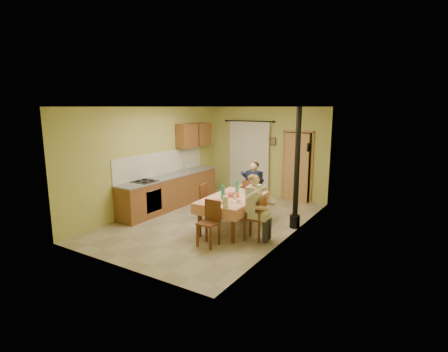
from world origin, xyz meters
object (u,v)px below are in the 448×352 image
Objects in this scene: chair_left at (209,209)px; chair_right at (255,227)px; chair_far at (252,205)px; man_far at (253,183)px; chair_near at (209,232)px; dining_table at (232,213)px; man_right at (255,200)px; stove_flue at (296,185)px.

chair_right is at bearing 63.26° from chair_left.
chair_far is 0.59m from man_far.
chair_near is (0.15, -2.24, -0.00)m from chair_far.
chair_right is 1.64m from chair_left.
chair_left reaches higher than dining_table.
man_far is (-0.15, 2.25, 0.59)m from chair_near.
man_right is (1.54, -0.53, 0.59)m from chair_left.
chair_far is at bearing 133.76° from chair_left.
chair_left is (-0.73, -0.92, -0.00)m from chair_far.
dining_table is 1.13m from chair_far.
dining_table is at bearing -144.93° from stove_flue.
man_far is 1.67m from man_right.
chair_right is 0.67× the size of man_right.
chair_far is 1.18m from chair_left.
chair_right is 1.00× the size of chair_left.
man_far is at bearing 89.37° from dining_table.
dining_table is 0.83m from chair_right.
man_right is at bearing -129.55° from chair_near.
chair_right is at bearing -46.55° from man_far.
stove_flue reaches higher than man_far.
dining_table is 1.12m from chair_near.
man_far is at bearing 134.02° from chair_left.
dining_table is 0.82m from chair_left.
chair_far is 0.68× the size of man_far.
man_far is (-0.05, 1.14, 0.50)m from dining_table.
stove_flue is at bearing 31.68° from dining_table.
stove_flue reaches higher than dining_table.
stove_flue is at bearing -26.43° from man_right.
man_far reaches higher than chair_far.
dining_table is 0.67× the size of stove_flue.
man_right is (-0.01, -0.00, 0.59)m from chair_right.
man_right is at bearing 90.00° from chair_right.
man_right reaches higher than chair_right.
chair_far is at bearing 24.16° from chair_right.
chair_near is at bearing 26.07° from chair_left.
chair_far is 1.76m from man_right.
chair_left is 2.22m from stove_flue.
chair_near is at bearing 135.07° from man_right.
chair_left is at bearing 65.71° from man_right.
man_right is (0.65, 0.78, 0.59)m from chair_near.
man_right is (0.80, -1.46, 0.59)m from chair_far.
chair_left is 0.67× the size of man_right.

